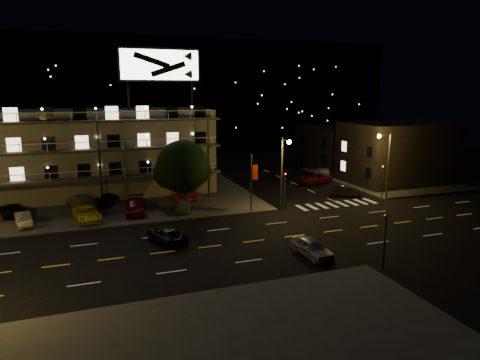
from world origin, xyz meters
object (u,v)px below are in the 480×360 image
object	(u,v)px
lot_car_2	(87,214)
road_car_west	(167,234)
road_car_east	(312,248)
side_car_0	(346,191)
tree	(182,168)
lot_car_7	(81,201)
lot_car_4	(183,205)

from	to	relation	value
lot_car_2	road_car_west	xyz separation A→B (m)	(6.50, -8.43, -0.17)
lot_car_2	road_car_east	bearing A→B (deg)	-52.74
side_car_0	road_car_east	world-z (taller)	road_car_east
tree	road_car_west	bearing A→B (deg)	-110.36
lot_car_7	side_car_0	world-z (taller)	lot_car_7
tree	lot_car_4	size ratio (longest dim) A/B	1.92
lot_car_2	lot_car_4	xyz separation A→B (m)	(9.86, 0.11, -0.01)
road_car_east	road_car_west	world-z (taller)	road_car_east
lot_car_7	road_car_east	xyz separation A→B (m)	(17.39, -20.86, -0.19)
side_car_0	road_car_east	size ratio (longest dim) A/B	0.92
lot_car_2	road_car_east	world-z (taller)	lot_car_2
road_car_west	side_car_0	bearing A→B (deg)	-175.66
tree	road_car_west	distance (m)	10.95
lot_car_4	lot_car_7	distance (m)	11.62
lot_car_2	lot_car_4	world-z (taller)	lot_car_2
lot_car_4	side_car_0	world-z (taller)	lot_car_4
lot_car_4	lot_car_7	world-z (taller)	lot_car_7
tree	lot_car_7	bearing A→B (deg)	159.32
road_car_east	lot_car_4	bearing A→B (deg)	108.17
side_car_0	road_car_east	xyz separation A→B (m)	(-13.47, -15.83, 0.08)
lot_car_4	road_car_east	distance (m)	17.26
lot_car_2	road_car_west	bearing A→B (deg)	-62.01
tree	road_car_east	distance (m)	18.55
tree	lot_car_4	world-z (taller)	tree
lot_car_4	road_car_west	distance (m)	9.18
lot_car_4	side_car_0	size ratio (longest dim) A/B	1.02
lot_car_4	road_car_west	bearing A→B (deg)	-94.52
side_car_0	road_car_west	xyz separation A→B (m)	(-23.75, -8.56, 0.02)
lot_car_7	road_car_west	size ratio (longest dim) A/B	1.10
tree	lot_car_2	world-z (taller)	tree
tree	side_car_0	size ratio (longest dim) A/B	1.95
lot_car_2	side_car_0	size ratio (longest dim) A/B	1.26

